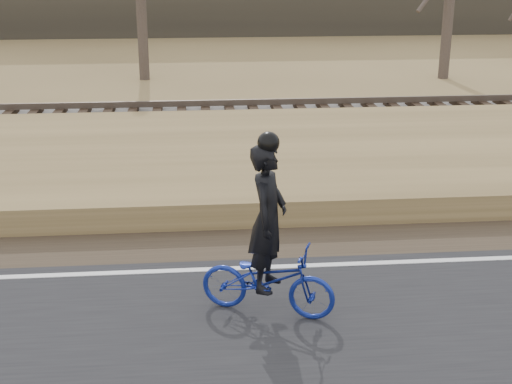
{
  "coord_description": "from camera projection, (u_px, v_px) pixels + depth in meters",
  "views": [
    {
      "loc": [
        5.09,
        -8.99,
        4.39
      ],
      "look_at": [
        5.94,
        0.5,
        1.1
      ],
      "focal_mm": 50.0,
      "sensor_mm": 36.0,
      "label": 1
    }
  ],
  "objects": [
    {
      "name": "cyclist",
      "position": [
        268.0,
        256.0,
        8.66
      ],
      "size": [
        1.79,
        1.16,
        2.32
      ],
      "rotation": [
        0.0,
        0.0,
        1.2
      ],
      "color": "navy",
      "rests_on": "road"
    }
  ]
}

